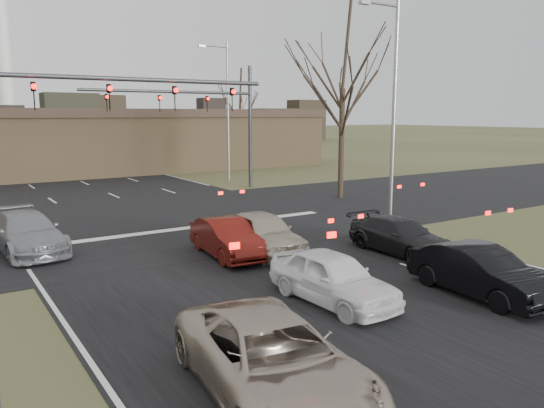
{
  "coord_description": "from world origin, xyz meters",
  "views": [
    {
      "loc": [
        -9.16,
        -7.69,
        4.86
      ],
      "look_at": [
        -0.0,
        6.44,
        2.0
      ],
      "focal_mm": 35.0,
      "sensor_mm": 36.0,
      "label": 1
    }
  ],
  "objects_px": {
    "mast_arm_far": "(212,112)",
    "car_red_ahead": "(227,238)",
    "car_grey_ahead": "(26,233)",
    "mast_arm_near": "(53,108)",
    "streetlight_right_near": "(392,98)",
    "car_silver_suv": "(272,359)",
    "car_silver_ahead": "(263,233)",
    "car_white_sedan": "(333,277)",
    "car_black_hatch": "(480,272)",
    "building": "(86,141)",
    "car_charcoal_sedan": "(400,236)",
    "streetlight_right_far": "(226,104)"
  },
  "relations": [
    {
      "from": "mast_arm_far",
      "to": "car_red_ahead",
      "type": "xyz_separation_m",
      "value": [
        -6.97,
        -14.94,
        -4.36
      ]
    },
    {
      "from": "mast_arm_far",
      "to": "car_grey_ahead",
      "type": "xyz_separation_m",
      "value": [
        -12.68,
        -10.5,
        -4.31
      ]
    },
    {
      "from": "mast_arm_near",
      "to": "streetlight_right_near",
      "type": "bearing_deg",
      "value": -12.05
    },
    {
      "from": "car_silver_suv",
      "to": "car_red_ahead",
      "type": "relative_size",
      "value": 1.26
    },
    {
      "from": "streetlight_right_near",
      "to": "car_silver_ahead",
      "type": "xyz_separation_m",
      "value": [
        -8.32,
        -2.21,
        -4.85
      ]
    },
    {
      "from": "mast_arm_far",
      "to": "car_white_sedan",
      "type": "relative_size",
      "value": 2.79
    },
    {
      "from": "car_black_hatch",
      "to": "car_red_ahead",
      "type": "height_order",
      "value": "car_black_hatch"
    },
    {
      "from": "car_white_sedan",
      "to": "streetlight_right_near",
      "type": "bearing_deg",
      "value": 36.03
    },
    {
      "from": "mast_arm_far",
      "to": "car_grey_ahead",
      "type": "height_order",
      "value": "mast_arm_far"
    },
    {
      "from": "mast_arm_far",
      "to": "streetlight_right_near",
      "type": "distance_m",
      "value": 13.28
    },
    {
      "from": "building",
      "to": "car_charcoal_sedan",
      "type": "height_order",
      "value": "building"
    },
    {
      "from": "streetlight_right_near",
      "to": "car_charcoal_sedan",
      "type": "distance_m",
      "value": 8.16
    },
    {
      "from": "building",
      "to": "car_charcoal_sedan",
      "type": "bearing_deg",
      "value": -85.54
    },
    {
      "from": "streetlight_right_near",
      "to": "car_charcoal_sedan",
      "type": "xyz_separation_m",
      "value": [
        -4.26,
        -4.87,
        -4.97
      ]
    },
    {
      "from": "car_red_ahead",
      "to": "car_silver_ahead",
      "type": "height_order",
      "value": "car_silver_ahead"
    },
    {
      "from": "car_silver_suv",
      "to": "car_charcoal_sedan",
      "type": "relative_size",
      "value": 1.18
    },
    {
      "from": "streetlight_right_near",
      "to": "car_grey_ahead",
      "type": "xyz_separation_m",
      "value": [
        -15.32,
        2.5,
        -4.88
      ]
    },
    {
      "from": "building",
      "to": "car_silver_ahead",
      "type": "relative_size",
      "value": 9.81
    },
    {
      "from": "car_charcoal_sedan",
      "to": "car_silver_ahead",
      "type": "bearing_deg",
      "value": 147.78
    },
    {
      "from": "car_grey_ahead",
      "to": "car_silver_ahead",
      "type": "distance_m",
      "value": 8.44
    },
    {
      "from": "streetlight_right_near",
      "to": "car_grey_ahead",
      "type": "bearing_deg",
      "value": 170.73
    },
    {
      "from": "car_red_ahead",
      "to": "streetlight_right_far",
      "type": "bearing_deg",
      "value": 67.03
    },
    {
      "from": "car_charcoal_sedan",
      "to": "car_grey_ahead",
      "type": "xyz_separation_m",
      "value": [
        -11.06,
        7.37,
        0.09
      ]
    },
    {
      "from": "streetlight_right_far",
      "to": "car_silver_suv",
      "type": "height_order",
      "value": "streetlight_right_far"
    },
    {
      "from": "car_white_sedan",
      "to": "mast_arm_far",
      "type": "bearing_deg",
      "value": 69.39
    },
    {
      "from": "building",
      "to": "car_silver_suv",
      "type": "bearing_deg",
      "value": -99.6
    },
    {
      "from": "car_charcoal_sedan",
      "to": "car_silver_ahead",
      "type": "distance_m",
      "value": 4.85
    },
    {
      "from": "mast_arm_near",
      "to": "car_grey_ahead",
      "type": "relative_size",
      "value": 2.49
    },
    {
      "from": "car_silver_suv",
      "to": "car_grey_ahead",
      "type": "bearing_deg",
      "value": 106.23
    },
    {
      "from": "streetlight_right_far",
      "to": "car_silver_ahead",
      "type": "distance_m",
      "value": 21.69
    },
    {
      "from": "car_grey_ahead",
      "to": "streetlight_right_near",
      "type": "bearing_deg",
      "value": -14.8
    },
    {
      "from": "mast_arm_near",
      "to": "car_silver_ahead",
      "type": "relative_size",
      "value": 2.8
    },
    {
      "from": "mast_arm_near",
      "to": "car_red_ahead",
      "type": "xyz_separation_m",
      "value": [
        4.44,
        -4.94,
        -4.42
      ]
    },
    {
      "from": "car_silver_suv",
      "to": "car_silver_ahead",
      "type": "distance_m",
      "value": 9.71
    },
    {
      "from": "car_black_hatch",
      "to": "car_grey_ahead",
      "type": "bearing_deg",
      "value": 133.67
    },
    {
      "from": "car_charcoal_sedan",
      "to": "car_white_sedan",
      "type": "bearing_deg",
      "value": -152.76
    },
    {
      "from": "building",
      "to": "mast_arm_far",
      "type": "height_order",
      "value": "mast_arm_far"
    },
    {
      "from": "car_grey_ahead",
      "to": "car_red_ahead",
      "type": "height_order",
      "value": "car_grey_ahead"
    },
    {
      "from": "car_silver_ahead",
      "to": "mast_arm_far",
      "type": "bearing_deg",
      "value": 74.66
    },
    {
      "from": "car_black_hatch",
      "to": "car_red_ahead",
      "type": "xyz_separation_m",
      "value": [
        -3.79,
        7.29,
        -0.03
      ]
    },
    {
      "from": "streetlight_right_near",
      "to": "car_white_sedan",
      "type": "height_order",
      "value": "streetlight_right_near"
    },
    {
      "from": "car_charcoal_sedan",
      "to": "car_silver_ahead",
      "type": "relative_size",
      "value": 0.98
    },
    {
      "from": "mast_arm_near",
      "to": "car_charcoal_sedan",
      "type": "relative_size",
      "value": 2.86
    },
    {
      "from": "streetlight_right_far",
      "to": "car_silver_ahead",
      "type": "xyz_separation_m",
      "value": [
        -8.82,
        -19.21,
        -4.85
      ]
    },
    {
      "from": "car_silver_suv",
      "to": "car_grey_ahead",
      "type": "distance_m",
      "value": 13.18
    },
    {
      "from": "car_silver_suv",
      "to": "car_white_sedan",
      "type": "distance_m",
      "value": 4.96
    },
    {
      "from": "car_black_hatch",
      "to": "car_silver_ahead",
      "type": "xyz_separation_m",
      "value": [
        -2.5,
        7.02,
        0.05
      ]
    },
    {
      "from": "car_silver_suv",
      "to": "car_grey_ahead",
      "type": "height_order",
      "value": "car_grey_ahead"
    },
    {
      "from": "mast_arm_far",
      "to": "streetlight_right_near",
      "type": "relative_size",
      "value": 1.11
    },
    {
      "from": "streetlight_right_near",
      "to": "car_silver_ahead",
      "type": "height_order",
      "value": "streetlight_right_near"
    }
  ]
}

